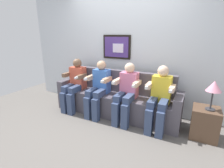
# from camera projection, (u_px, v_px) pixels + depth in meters

# --- Properties ---
(ground_plane) EXTENTS (6.44, 6.44, 0.00)m
(ground_plane) POSITION_uv_depth(u_px,v_px,m) (109.00, 120.00, 3.29)
(ground_plane) COLOR #66605B
(back_wall_assembly) EXTENTS (4.96, 0.10, 2.60)m
(back_wall_assembly) POSITION_uv_depth(u_px,v_px,m) (125.00, 49.00, 3.57)
(back_wall_assembly) COLOR silver
(back_wall_assembly) RESTS_ON ground_plane
(couch) EXTENTS (2.56, 0.58, 0.90)m
(couch) POSITION_uv_depth(u_px,v_px,m) (116.00, 100.00, 3.48)
(couch) COLOR #514C56
(couch) RESTS_ON ground_plane
(person_leftmost) EXTENTS (0.46, 0.56, 1.11)m
(person_leftmost) POSITION_uv_depth(u_px,v_px,m) (75.00, 83.00, 3.64)
(person_leftmost) COLOR #D8593F
(person_leftmost) RESTS_ON ground_plane
(person_left_center) EXTENTS (0.46, 0.56, 1.11)m
(person_left_center) POSITION_uv_depth(u_px,v_px,m) (99.00, 86.00, 3.38)
(person_left_center) COLOR #3F72CC
(person_left_center) RESTS_ON ground_plane
(person_right_center) EXTENTS (0.46, 0.56, 1.11)m
(person_right_center) POSITION_uv_depth(u_px,v_px,m) (127.00, 91.00, 3.12)
(person_right_center) COLOR pink
(person_right_center) RESTS_ON ground_plane
(person_rightmost) EXTENTS (0.46, 0.56, 1.11)m
(person_rightmost) POSITION_uv_depth(u_px,v_px,m) (160.00, 96.00, 2.86)
(person_rightmost) COLOR yellow
(person_rightmost) RESTS_ON ground_plane
(side_table_right) EXTENTS (0.40, 0.40, 0.50)m
(side_table_right) POSITION_uv_depth(u_px,v_px,m) (205.00, 123.00, 2.70)
(side_table_right) COLOR brown
(side_table_right) RESTS_ON ground_plane
(table_lamp) EXTENTS (0.22, 0.22, 0.46)m
(table_lamp) POSITION_uv_depth(u_px,v_px,m) (214.00, 88.00, 2.48)
(table_lamp) COLOR #333338
(table_lamp) RESTS_ON side_table_right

